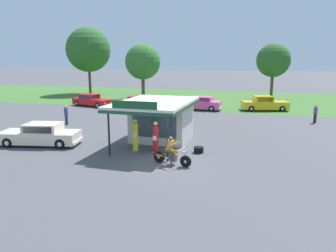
{
  "coord_description": "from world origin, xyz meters",
  "views": [
    {
      "loc": [
        5.19,
        -16.58,
        5.71
      ],
      "look_at": [
        -0.8,
        3.1,
        1.4
      ],
      "focal_mm": 34.35,
      "sensor_mm": 36.0,
      "label": 1
    }
  ],
  "objects_px": {
    "gas_pump_nearside": "(135,137)",
    "featured_classic_sedan": "(40,135)",
    "gas_pump_offside": "(156,139)",
    "parked_car_second_row_spare": "(92,101)",
    "parked_car_back_row_right": "(137,104)",
    "bystander_strolling_foreground": "(66,115)",
    "bystander_standing_back_lot": "(180,114)",
    "bystander_chatting_near_pumps": "(315,114)",
    "parked_car_back_row_centre_left": "(199,103)",
    "spare_tire_stack": "(199,150)",
    "parked_car_back_row_centre_right": "(264,104)",
    "motorcycle_with_rider": "(171,153)"
  },
  "relations": [
    {
      "from": "gas_pump_nearside",
      "to": "bystander_standing_back_lot",
      "type": "xyz_separation_m",
      "value": [
        0.27,
        9.8,
        -0.12
      ]
    },
    {
      "from": "featured_classic_sedan",
      "to": "parked_car_back_row_centre_left",
      "type": "xyz_separation_m",
      "value": [
        7.18,
        18.24,
        0.03
      ]
    },
    {
      "from": "motorcycle_with_rider",
      "to": "bystander_strolling_foreground",
      "type": "distance_m",
      "value": 14.21
    },
    {
      "from": "parked_car_back_row_centre_left",
      "to": "bystander_chatting_near_pumps",
      "type": "bearing_deg",
      "value": -21.47
    },
    {
      "from": "parked_car_second_row_spare",
      "to": "parked_car_back_row_right",
      "type": "distance_m",
      "value": 6.69
    },
    {
      "from": "parked_car_second_row_spare",
      "to": "gas_pump_offside",
      "type": "bearing_deg",
      "value": -50.02
    },
    {
      "from": "gas_pump_offside",
      "to": "parked_car_back_row_right",
      "type": "height_order",
      "value": "gas_pump_offside"
    },
    {
      "from": "gas_pump_nearside",
      "to": "gas_pump_offside",
      "type": "relative_size",
      "value": 1.05
    },
    {
      "from": "parked_car_second_row_spare",
      "to": "spare_tire_stack",
      "type": "height_order",
      "value": "parked_car_second_row_spare"
    },
    {
      "from": "gas_pump_nearside",
      "to": "bystander_strolling_foreground",
      "type": "relative_size",
      "value": 1.21
    },
    {
      "from": "parked_car_second_row_spare",
      "to": "parked_car_back_row_centre_right",
      "type": "bearing_deg",
      "value": 6.94
    },
    {
      "from": "bystander_standing_back_lot",
      "to": "bystander_chatting_near_pumps",
      "type": "bearing_deg",
      "value": 16.51
    },
    {
      "from": "spare_tire_stack",
      "to": "parked_car_back_row_centre_left",
      "type": "bearing_deg",
      "value": 101.4
    },
    {
      "from": "parked_car_back_row_right",
      "to": "bystander_strolling_foreground",
      "type": "relative_size",
      "value": 2.94
    },
    {
      "from": "bystander_strolling_foreground",
      "to": "bystander_chatting_near_pumps",
      "type": "bearing_deg",
      "value": 19.23
    },
    {
      "from": "gas_pump_offside",
      "to": "parked_car_back_row_right",
      "type": "relative_size",
      "value": 0.39
    },
    {
      "from": "featured_classic_sedan",
      "to": "parked_car_back_row_centre_right",
      "type": "distance_m",
      "value": 24.45
    },
    {
      "from": "parked_car_back_row_centre_left",
      "to": "bystander_chatting_near_pumps",
      "type": "relative_size",
      "value": 3.27
    },
    {
      "from": "gas_pump_nearside",
      "to": "spare_tire_stack",
      "type": "distance_m",
      "value": 4.02
    },
    {
      "from": "bystander_standing_back_lot",
      "to": "featured_classic_sedan",
      "type": "bearing_deg",
      "value": -124.65
    },
    {
      "from": "gas_pump_offside",
      "to": "parked_car_back_row_centre_right",
      "type": "height_order",
      "value": "gas_pump_offside"
    },
    {
      "from": "gas_pump_nearside",
      "to": "gas_pump_offside",
      "type": "xyz_separation_m",
      "value": [
        1.33,
        -0.0,
        -0.05
      ]
    },
    {
      "from": "bystander_chatting_near_pumps",
      "to": "spare_tire_stack",
      "type": "distance_m",
      "value": 14.89
    },
    {
      "from": "motorcycle_with_rider",
      "to": "bystander_strolling_foreground",
      "type": "relative_size",
      "value": 1.31
    },
    {
      "from": "parked_car_second_row_spare",
      "to": "bystander_chatting_near_pumps",
      "type": "height_order",
      "value": "bystander_chatting_near_pumps"
    },
    {
      "from": "gas_pump_offside",
      "to": "spare_tire_stack",
      "type": "distance_m",
      "value": 2.76
    },
    {
      "from": "parked_car_back_row_centre_left",
      "to": "featured_classic_sedan",
      "type": "bearing_deg",
      "value": -111.5
    },
    {
      "from": "parked_car_back_row_centre_left",
      "to": "gas_pump_offside",
      "type": "bearing_deg",
      "value": -87.07
    },
    {
      "from": "motorcycle_with_rider",
      "to": "bystander_standing_back_lot",
      "type": "height_order",
      "value": "bystander_standing_back_lot"
    },
    {
      "from": "gas_pump_offside",
      "to": "spare_tire_stack",
      "type": "bearing_deg",
      "value": 19.14
    },
    {
      "from": "gas_pump_offside",
      "to": "parked_car_second_row_spare",
      "type": "height_order",
      "value": "gas_pump_offside"
    },
    {
      "from": "bystander_chatting_near_pumps",
      "to": "bystander_strolling_foreground",
      "type": "bearing_deg",
      "value": -160.77
    },
    {
      "from": "gas_pump_nearside",
      "to": "bystander_chatting_near_pumps",
      "type": "distance_m",
      "value": 17.93
    },
    {
      "from": "bystander_standing_back_lot",
      "to": "spare_tire_stack",
      "type": "relative_size",
      "value": 2.69
    },
    {
      "from": "gas_pump_offside",
      "to": "featured_classic_sedan",
      "type": "relative_size",
      "value": 0.35
    },
    {
      "from": "parked_car_back_row_right",
      "to": "bystander_strolling_foreground",
      "type": "bearing_deg",
      "value": -105.61
    },
    {
      "from": "gas_pump_offside",
      "to": "bystander_strolling_foreground",
      "type": "bearing_deg",
      "value": 150.17
    },
    {
      "from": "gas_pump_nearside",
      "to": "featured_classic_sedan",
      "type": "bearing_deg",
      "value": -176.84
    },
    {
      "from": "parked_car_back_row_centre_left",
      "to": "parked_car_second_row_spare",
      "type": "xyz_separation_m",
      "value": [
        -13.3,
        -0.91,
        -0.05
      ]
    },
    {
      "from": "motorcycle_with_rider",
      "to": "featured_classic_sedan",
      "type": "distance_m",
      "value": 9.74
    },
    {
      "from": "parked_car_back_row_centre_right",
      "to": "bystander_chatting_near_pumps",
      "type": "bearing_deg",
      "value": -53.91
    },
    {
      "from": "parked_car_second_row_spare",
      "to": "bystander_standing_back_lot",
      "type": "bearing_deg",
      "value": -28.52
    },
    {
      "from": "motorcycle_with_rider",
      "to": "spare_tire_stack",
      "type": "height_order",
      "value": "motorcycle_with_rider"
    },
    {
      "from": "gas_pump_nearside",
      "to": "featured_classic_sedan",
      "type": "height_order",
      "value": "gas_pump_nearside"
    },
    {
      "from": "gas_pump_offside",
      "to": "featured_classic_sedan",
      "type": "xyz_separation_m",
      "value": [
        -8.09,
        -0.37,
        -0.23
      ]
    },
    {
      "from": "motorcycle_with_rider",
      "to": "bystander_strolling_foreground",
      "type": "bearing_deg",
      "value": 146.94
    },
    {
      "from": "gas_pump_offside",
      "to": "bystander_strolling_foreground",
      "type": "relative_size",
      "value": 1.16
    },
    {
      "from": "gas_pump_offside",
      "to": "parked_car_back_row_centre_left",
      "type": "distance_m",
      "value": 17.89
    },
    {
      "from": "bystander_strolling_foreground",
      "to": "parked_car_back_row_centre_left",
      "type": "bearing_deg",
      "value": 51.58
    },
    {
      "from": "parked_car_back_row_centre_right",
      "to": "bystander_chatting_near_pumps",
      "type": "distance_m",
      "value": 7.61
    }
  ]
}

